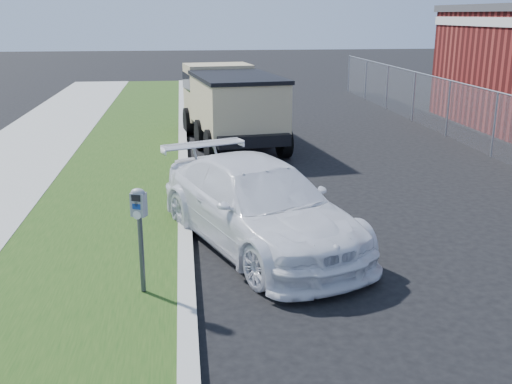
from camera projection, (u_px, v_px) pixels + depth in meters
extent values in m
plane|color=black|center=(352.00, 267.00, 9.45)|extent=(120.00, 120.00, 0.00)
cube|color=gray|center=(185.00, 227.00, 11.03)|extent=(0.25, 50.00, 0.15)
cube|color=#1B3E11|center=(96.00, 231.00, 10.85)|extent=(3.00, 50.00, 0.13)
plane|color=slate|center=(495.00, 125.00, 16.56)|extent=(0.00, 30.00, 30.00)
cylinder|color=#9398A0|center=(498.00, 92.00, 16.30)|extent=(0.04, 30.00, 0.04)
cylinder|color=#9398A0|center=(495.00, 125.00, 16.56)|extent=(0.06, 0.06, 1.80)
cylinder|color=#9398A0|center=(448.00, 109.00, 19.41)|extent=(0.06, 0.06, 1.80)
cylinder|color=#9398A0|center=(414.00, 97.00, 22.26)|extent=(0.06, 0.06, 1.80)
cylinder|color=#9398A0|center=(387.00, 87.00, 25.12)|extent=(0.06, 0.06, 1.80)
cylinder|color=#9398A0|center=(366.00, 80.00, 27.97)|extent=(0.06, 0.06, 1.80)
cylinder|color=#9398A0|center=(349.00, 74.00, 30.83)|extent=(0.06, 0.06, 1.80)
cylinder|color=#3F4247|center=(142.00, 255.00, 8.19)|extent=(0.09, 0.09, 1.08)
cube|color=slate|center=(139.00, 204.00, 7.98)|extent=(0.23, 0.20, 0.32)
ellipsoid|color=slate|center=(138.00, 193.00, 7.93)|extent=(0.24, 0.21, 0.12)
cube|color=black|center=(136.00, 198.00, 7.89)|extent=(0.12, 0.06, 0.09)
cube|color=navy|center=(136.00, 207.00, 7.92)|extent=(0.11, 0.05, 0.08)
cylinder|color=silver|center=(137.00, 215.00, 7.96)|extent=(0.11, 0.05, 0.12)
cube|color=#3F4247|center=(136.00, 204.00, 7.91)|extent=(0.04, 0.02, 0.05)
imported|color=white|center=(257.00, 203.00, 10.27)|extent=(3.70, 5.36, 1.44)
cube|color=black|center=(232.00, 124.00, 18.17)|extent=(2.71, 5.91, 0.31)
cube|color=tan|center=(218.00, 91.00, 19.86)|extent=(2.29, 1.87, 1.78)
cube|color=black|center=(218.00, 81.00, 19.76)|extent=(2.32, 1.89, 0.53)
cube|color=tan|center=(237.00, 103.00, 17.30)|extent=(2.62, 3.99, 1.42)
cube|color=black|center=(237.00, 77.00, 17.09)|extent=(2.73, 4.09, 0.11)
cube|color=black|center=(214.00, 112.00, 20.87)|extent=(2.13, 0.42, 0.27)
cylinder|color=black|center=(189.00, 121.00, 19.79)|extent=(0.40, 0.92, 0.89)
cylinder|color=black|center=(249.00, 118.00, 20.29)|extent=(0.40, 0.92, 0.89)
cylinder|color=black|center=(201.00, 135.00, 17.56)|extent=(0.40, 0.92, 0.89)
cylinder|color=black|center=(268.00, 131.00, 18.07)|extent=(0.40, 0.92, 0.89)
cylinder|color=black|center=(211.00, 146.00, 16.08)|extent=(0.40, 0.92, 0.89)
cylinder|color=black|center=(284.00, 142.00, 16.58)|extent=(0.40, 0.92, 0.89)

